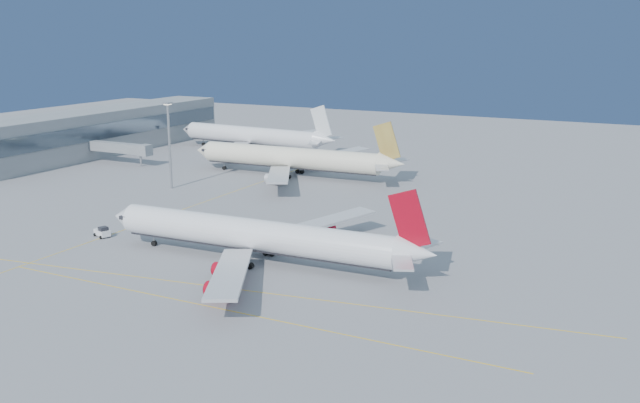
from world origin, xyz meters
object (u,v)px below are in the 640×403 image
Objects in this scene: airliner_third at (255,136)px; airliner_virgin at (260,236)px; pushback_tug at (102,232)px; airliner_etihad at (295,158)px; light_mast at (169,138)px.

airliner_virgin is at bearing -53.84° from airliner_third.
pushback_tug is (29.67, -105.72, -4.30)m from airliner_third.
light_mast is (-21.59, -29.15, 8.25)m from airliner_etihad.
light_mast is (-54.42, 42.84, 8.64)m from airliner_virgin.
airliner_etihad is at bearing 106.61° from pushback_tug.
pushback_tug is 0.19× the size of light_mast.
airliner_third is 2.84× the size of light_mast.
airliner_third is (-67.21, 105.09, 0.37)m from airliner_virgin.
airliner_etihad is 37.20m from light_mast.
airliner_etihad is at bearing 112.41° from airliner_virgin.
light_mast reaches higher than airliner_virgin.
airliner_virgin is 15.42× the size of pushback_tug.
pushback_tug is at bearing -96.10° from airliner_etihad.
light_mast reaches higher than airliner_third.
airliner_virgin is 79.12m from airliner_etihad.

